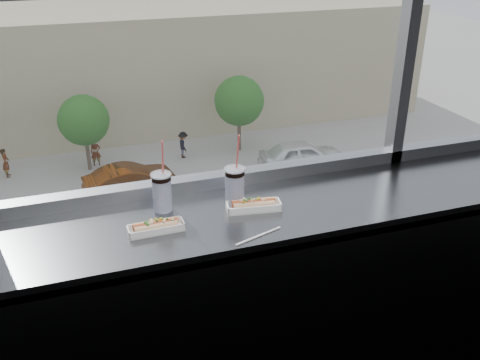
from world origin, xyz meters
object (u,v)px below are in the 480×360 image
object	(u,v)px
hotdog_tray_right	(254,205)
pedestrian_a	(5,160)
car_far_c	(303,151)
tree_right	(239,101)
pedestrian_b	(95,150)
car_near_e	(389,215)
pedestrian_c	(183,142)
hotdog_tray_left	(156,227)
car_far_b	(130,175)
soda_cup_left	(162,190)
loose_straw	(258,236)
car_near_d	(250,238)
tree_center	(84,120)
wrapper	(154,225)
soda_cup_right	(235,185)

from	to	relation	value
hotdog_tray_right	pedestrian_a	distance (m)	31.14
car_far_c	pedestrian_a	world-z (taller)	car_far_c
tree_right	hotdog_tray_right	bearing A→B (deg)	-108.53
pedestrian_b	car_near_e	bearing A→B (deg)	-45.69
tree_right	pedestrian_c	bearing A→B (deg)	-179.40
pedestrian_a	hotdog_tray_left	bearing A→B (deg)	-172.14
car_far_b	pedestrian_a	distance (m)	7.83
soda_cup_left	loose_straw	xyz separation A→B (m)	(0.31, -0.34, -0.09)
car_far_c	car_near_d	bearing A→B (deg)	146.01
pedestrian_a	tree_center	size ratio (longest dim) A/B	0.45
wrapper	pedestrian_b	distance (m)	30.85
hotdog_tray_left	tree_right	world-z (taller)	hotdog_tray_left
pedestrian_b	pedestrian_a	bearing A→B (deg)	179.86
wrapper	tree_right	bearing A→B (deg)	70.68
loose_straw	pedestrian_c	size ratio (longest dim) A/B	0.11
soda_cup_left	tree_center	xyz separation A→B (m)	(0.50, 28.15, -9.10)
loose_straw	tree_right	xyz separation A→B (m)	(9.54, 28.50, -8.80)
wrapper	pedestrian_a	distance (m)	31.08
soda_cup_right	car_far_b	distance (m)	26.70
car_near_e	car_far_c	xyz separation A→B (m)	(-0.73, 8.00, 0.19)
car_near_d	car_near_e	distance (m)	6.86
loose_straw	soda_cup_right	bearing A→B (deg)	73.00
car_far_b	car_near_e	distance (m)	13.42
hotdog_tray_left	pedestrian_c	bearing A→B (deg)	76.43
soda_cup_right	car_far_c	size ratio (longest dim) A/B	0.05
pedestrian_a	tree_right	world-z (taller)	tree_right
loose_straw	pedestrian_b	bearing A→B (deg)	70.68
hotdog_tray_left	car_near_e	bearing A→B (deg)	49.94
car_near_d	pedestrian_c	bearing A→B (deg)	-5.85
hotdog_tray_right	car_far_b	size ratio (longest dim) A/B	0.04
soda_cup_left	tree_right	size ratio (longest dim) A/B	0.07
tree_right	tree_center	bearing A→B (deg)	180.00
car_far_c	pedestrian_c	distance (m)	7.38
loose_straw	car_near_d	xyz separation A→B (m)	(5.96, 16.50, -10.93)
loose_straw	tree_center	bearing A→B (deg)	71.57
hotdog_tray_right	loose_straw	size ratio (longest dim) A/B	1.10
pedestrian_b	pedestrian_a	size ratio (longest dim) A/B	0.97
car_near_e	pedestrian_b	xyz separation A→B (m)	(-12.19, 12.48, 0.00)
loose_straw	pedestrian_c	bearing A→B (deg)	60.27
hotdog_tray_left	wrapper	xyz separation A→B (m)	(-0.00, 0.04, -0.01)
wrapper	hotdog_tray_right	bearing A→B (deg)	1.01
car_near_e	soda_cup_right	bearing A→B (deg)	147.28
hotdog_tray_right	soda_cup_left	bearing A→B (deg)	169.88
loose_straw	tree_right	bearing A→B (deg)	53.43
soda_cup_left	loose_straw	distance (m)	0.47
soda_cup_left	car_far_c	xyz separation A→B (m)	(12.41, 24.15, -10.98)
soda_cup_right	car_near_d	xyz separation A→B (m)	(5.97, 16.21, -11.02)
loose_straw	car_far_c	world-z (taller)	loose_straw
hotdog_tray_left	car_near_e	distance (m)	23.74
hotdog_tray_right	tree_right	world-z (taller)	hotdog_tray_right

